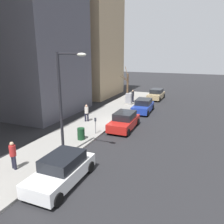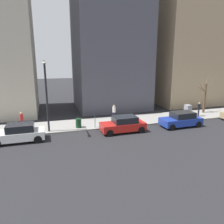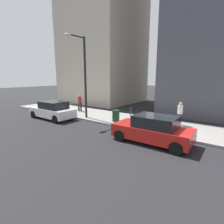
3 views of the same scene
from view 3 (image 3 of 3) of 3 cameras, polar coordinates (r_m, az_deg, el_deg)
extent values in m
plane|color=#232326|center=(10.88, 18.93, -8.28)|extent=(120.00, 120.00, 0.00)
cube|color=gray|center=(12.70, 21.74, -5.32)|extent=(4.00, 36.00, 0.15)
cube|color=red|center=(9.85, 12.85, -6.49)|extent=(1.87, 4.23, 0.70)
cube|color=black|center=(9.61, 14.12, -2.98)|extent=(1.64, 2.23, 0.60)
cylinder|color=black|center=(9.90, 2.47, -7.65)|extent=(0.23, 0.64, 0.64)
cylinder|color=black|center=(11.29, 7.20, -5.30)|extent=(0.23, 0.64, 0.64)
cylinder|color=black|center=(8.72, 20.13, -11.06)|extent=(0.23, 0.64, 0.64)
cylinder|color=black|center=(10.28, 22.72, -7.83)|extent=(0.23, 0.64, 0.64)
cube|color=white|center=(15.91, -18.87, -0.01)|extent=(1.83, 4.21, 0.70)
cube|color=black|center=(15.64, -18.60, 2.24)|extent=(1.62, 2.21, 0.60)
cylinder|color=black|center=(16.81, -24.23, -0.70)|extent=(0.23, 0.64, 0.64)
cylinder|color=black|center=(17.69, -19.48, 0.22)|extent=(0.23, 0.64, 0.64)
cylinder|color=black|center=(14.24, -17.98, -2.27)|extent=(0.23, 0.64, 0.64)
cylinder|color=black|center=(15.27, -12.84, -1.10)|extent=(0.23, 0.64, 0.64)
cylinder|color=slate|center=(12.27, 6.06, -2.21)|extent=(0.07, 0.07, 1.05)
cube|color=#2D333D|center=(12.13, 6.12, 0.89)|extent=(0.14, 0.10, 0.30)
cylinder|color=black|center=(14.74, -8.72, 10.69)|extent=(0.18, 0.18, 6.50)
cylinder|color=black|center=(14.50, -11.56, 23.13)|extent=(1.60, 0.10, 0.10)
ellipsoid|color=beige|center=(13.97, -14.20, 23.27)|extent=(0.56, 0.32, 0.20)
cylinder|color=#14381E|center=(13.49, 1.27, -1.23)|extent=(0.56, 0.56, 0.90)
cylinder|color=#1E1E2D|center=(13.28, 21.31, -2.41)|extent=(0.16, 0.16, 0.82)
cylinder|color=#1E1E2D|center=(13.50, 21.04, -2.17)|extent=(0.16, 0.16, 0.82)
cylinder|color=silver|center=(13.25, 21.39, 0.74)|extent=(0.36, 0.36, 0.62)
sphere|color=tan|center=(13.18, 21.52, 2.54)|extent=(0.22, 0.22, 0.22)
cylinder|color=#1E1E2D|center=(17.96, -10.08, 1.64)|extent=(0.16, 0.16, 0.82)
cylinder|color=#1E1E2D|center=(17.86, -10.78, 1.56)|extent=(0.16, 0.16, 0.82)
cylinder|color=#A52323|center=(17.81, -10.51, 3.88)|extent=(0.36, 0.36, 0.62)
sphere|color=tan|center=(17.76, -10.56, 5.23)|extent=(0.22, 0.22, 0.22)
camera|label=1|loc=(21.57, -48.44, 15.73)|focal=35.00mm
camera|label=2|loc=(14.82, -100.09, 11.07)|focal=35.00mm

